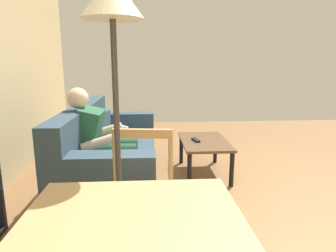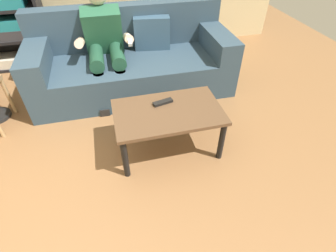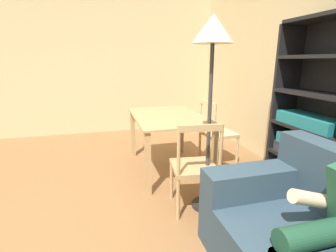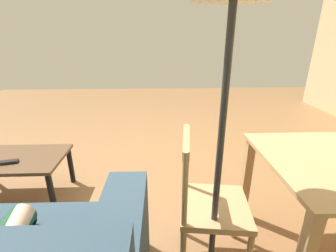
{
  "view_description": "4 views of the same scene",
  "coord_description": "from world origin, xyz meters",
  "px_view_note": "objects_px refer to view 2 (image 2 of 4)",
  "views": [
    {
      "loc": [
        -2.1,
        1.19,
        1.34
      ],
      "look_at": [
        -0.09,
        1.06,
        0.9
      ],
      "focal_mm": 31.62,
      "sensor_mm": 36.0,
      "label": 1
    },
    {
      "loc": [
        0.88,
        -1.09,
        1.71
      ],
      "look_at": [
        1.29,
        0.54,
        0.25
      ],
      "focal_mm": 27.74,
      "sensor_mm": 36.0,
      "label": 2
    },
    {
      "loc": [
        1.72,
        0.43,
        1.43
      ],
      "look_at": [
        -1.32,
        1.26,
        0.6
      ],
      "focal_mm": 26.65,
      "sensor_mm": 36.0,
      "label": 3
    },
    {
      "loc": [
        -0.03,
        2.46,
        1.43
      ],
      "look_at": [
        -0.09,
        1.06,
        0.9
      ],
      "focal_mm": 25.06,
      "sensor_mm": 36.0,
      "label": 4
    }
  ],
  "objects_px": {
    "couch": "(133,62)",
    "tv_remote": "(163,102)",
    "person_lounging": "(105,43)",
    "coffee_table": "(168,116)"
  },
  "relations": [
    {
      "from": "couch",
      "to": "coffee_table",
      "type": "bearing_deg",
      "value": -83.04
    },
    {
      "from": "person_lounging",
      "to": "tv_remote",
      "type": "relative_size",
      "value": 6.42
    },
    {
      "from": "coffee_table",
      "to": "tv_remote",
      "type": "relative_size",
      "value": 5.22
    },
    {
      "from": "person_lounging",
      "to": "couch",
      "type": "bearing_deg",
      "value": -4.69
    },
    {
      "from": "person_lounging",
      "to": "coffee_table",
      "type": "bearing_deg",
      "value": -70.23
    },
    {
      "from": "couch",
      "to": "person_lounging",
      "type": "distance_m",
      "value": 0.37
    },
    {
      "from": "coffee_table",
      "to": "person_lounging",
      "type": "bearing_deg",
      "value": 109.77
    },
    {
      "from": "person_lounging",
      "to": "tv_remote",
      "type": "height_order",
      "value": "person_lounging"
    },
    {
      "from": "couch",
      "to": "tv_remote",
      "type": "relative_size",
      "value": 12.9
    },
    {
      "from": "tv_remote",
      "to": "person_lounging",
      "type": "bearing_deg",
      "value": 7.93
    }
  ]
}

